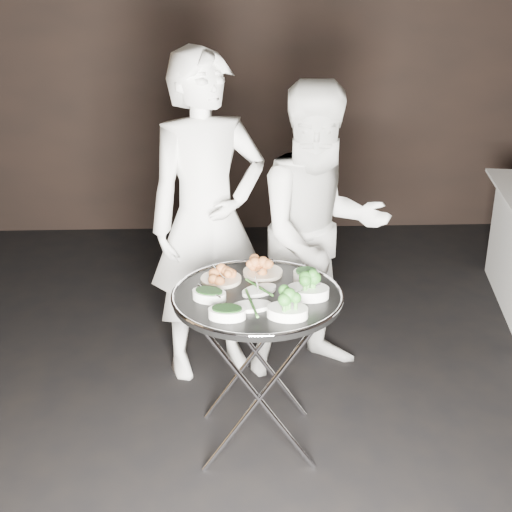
{
  "coord_description": "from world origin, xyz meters",
  "views": [
    {
      "loc": [
        -0.25,
        -2.5,
        2.26
      ],
      "look_at": [
        -0.13,
        0.59,
        0.95
      ],
      "focal_mm": 50.0,
      "sensor_mm": 36.0,
      "label": 1
    }
  ],
  "objects_px": {
    "serving_tray": "(257,296)",
    "waiter_left": "(208,220)",
    "waiter_right": "(320,234)",
    "tray_stand": "(257,364)"
  },
  "relations": [
    {
      "from": "waiter_left",
      "to": "waiter_right",
      "type": "height_order",
      "value": "waiter_left"
    },
    {
      "from": "waiter_left",
      "to": "serving_tray",
      "type": "bearing_deg",
      "value": -92.96
    },
    {
      "from": "serving_tray",
      "to": "waiter_right",
      "type": "height_order",
      "value": "waiter_right"
    },
    {
      "from": "waiter_left",
      "to": "waiter_right",
      "type": "relative_size",
      "value": 1.1
    },
    {
      "from": "tray_stand",
      "to": "waiter_left",
      "type": "xyz_separation_m",
      "value": [
        -0.24,
        0.73,
        0.47
      ]
    },
    {
      "from": "waiter_left",
      "to": "waiter_right",
      "type": "xyz_separation_m",
      "value": [
        0.62,
        -0.02,
        -0.08
      ]
    },
    {
      "from": "serving_tray",
      "to": "waiter_right",
      "type": "distance_m",
      "value": 0.8
    },
    {
      "from": "waiter_right",
      "to": "waiter_left",
      "type": "bearing_deg",
      "value": 162.19
    },
    {
      "from": "serving_tray",
      "to": "waiter_left",
      "type": "relative_size",
      "value": 0.43
    },
    {
      "from": "tray_stand",
      "to": "waiter_right",
      "type": "distance_m",
      "value": 0.89
    }
  ]
}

